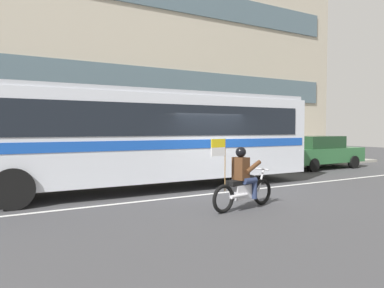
% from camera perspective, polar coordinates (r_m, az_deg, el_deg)
% --- Properties ---
extents(ground_plane, '(60.00, 60.00, 0.00)m').
position_cam_1_polar(ground_plane, '(11.58, 2.71, -7.50)').
color(ground_plane, '#3D3D3F').
extents(sidewalk_curb, '(28.00, 3.80, 0.15)m').
position_cam_1_polar(sidewalk_curb, '(16.07, -7.01, -4.43)').
color(sidewalk_curb, gray).
rests_on(sidewalk_curb, ground_plane).
extents(lane_center_stripe, '(26.60, 0.14, 0.01)m').
position_cam_1_polar(lane_center_stripe, '(11.08, 4.38, -7.94)').
color(lane_center_stripe, silver).
rests_on(lane_center_stripe, ground_plane).
extents(office_building_facade, '(28.00, 0.89, 12.65)m').
position_cam_1_polar(office_building_facade, '(18.60, -9.90, 15.90)').
color(office_building_facade, '#B2A893').
rests_on(office_building_facade, ground_plane).
extents(transit_bus, '(12.25, 2.81, 3.22)m').
position_cam_1_polar(transit_bus, '(11.62, -8.53, 1.84)').
color(transit_bus, silver).
rests_on(transit_bus, ground_plane).
extents(motorcycle_with_rider, '(2.17, 0.75, 1.78)m').
position_cam_1_polar(motorcycle_with_rider, '(8.91, 8.34, -6.21)').
color(motorcycle_with_rider, black).
rests_on(motorcycle_with_rider, ground_plane).
extents(parked_sedan_curbside, '(4.76, 1.91, 1.64)m').
position_cam_1_polar(parked_sedan_curbside, '(18.86, 20.04, -1.17)').
color(parked_sedan_curbside, '#2D6638').
rests_on(parked_sedan_curbside, ground_plane).
extents(fire_hydrant, '(0.22, 0.30, 0.75)m').
position_cam_1_polar(fire_hydrant, '(16.70, 4.97, -2.63)').
color(fire_hydrant, gold).
rests_on(fire_hydrant, sidewalk_curb).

